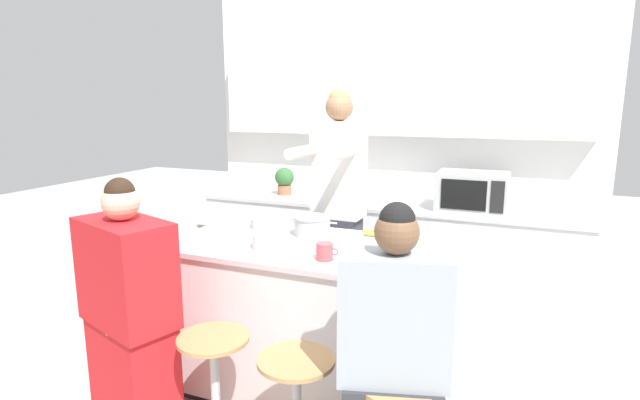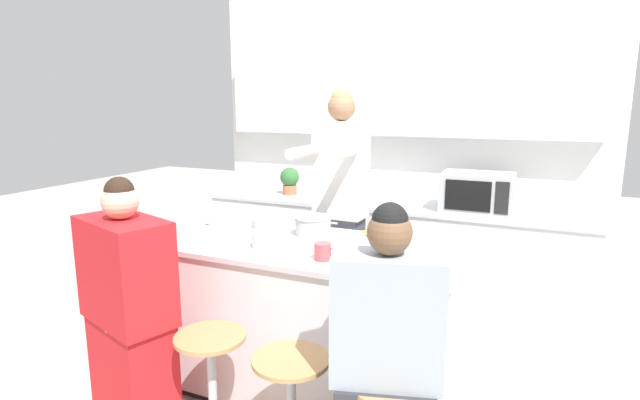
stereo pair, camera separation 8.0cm
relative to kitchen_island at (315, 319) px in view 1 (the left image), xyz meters
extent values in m
plane|color=#B2ADA3|center=(0.00, 0.00, -0.47)|extent=(16.00, 16.00, 0.00)
cube|color=silver|center=(0.00, 1.84, 0.88)|extent=(3.47, 0.06, 2.70)
cube|color=silver|center=(0.00, 1.73, 1.35)|extent=(3.19, 0.16, 0.75)
cube|color=silver|center=(0.00, 1.50, -0.04)|extent=(3.19, 0.59, 0.87)
cube|color=#BCBCC1|center=(0.00, 1.50, 0.41)|extent=(3.22, 0.62, 0.03)
cube|color=black|center=(0.00, 0.00, -0.44)|extent=(1.57, 0.72, 0.06)
cube|color=silver|center=(0.00, 0.00, 0.01)|extent=(1.65, 0.80, 0.84)
cube|color=#BCBCC1|center=(0.00, 0.00, 0.45)|extent=(1.69, 0.84, 0.03)
cylinder|color=#B7BABC|center=(-0.68, -0.70, -0.15)|extent=(0.04, 0.04, 0.61)
cylinder|color=tan|center=(-0.68, -0.70, 0.16)|extent=(0.34, 0.34, 0.02)
cylinder|color=#B7BABC|center=(-0.23, -0.71, -0.15)|extent=(0.04, 0.04, 0.61)
cylinder|color=tan|center=(-0.23, -0.71, 0.16)|extent=(0.34, 0.34, 0.02)
cylinder|color=tan|center=(0.23, -0.74, 0.16)|extent=(0.34, 0.34, 0.02)
cylinder|color=tan|center=(0.68, -0.74, 0.16)|extent=(0.34, 0.34, 0.02)
cube|color=#383842|center=(-0.09, 0.64, 0.01)|extent=(0.30, 0.23, 0.95)
cube|color=silver|center=(-0.09, 0.64, 0.81)|extent=(0.35, 0.23, 0.66)
cylinder|color=silver|center=(-0.23, 0.35, 0.96)|extent=(0.08, 0.36, 0.07)
cylinder|color=silver|center=(0.04, 0.34, 0.96)|extent=(0.08, 0.36, 0.07)
sphere|color=#936B4C|center=(-0.09, 0.64, 1.24)|extent=(0.19, 0.19, 0.19)
sphere|color=#A37F51|center=(-0.09, 0.64, 1.29)|extent=(0.15, 0.15, 0.15)
cube|color=red|center=(-0.71, -0.73, -0.15)|extent=(0.54, 0.41, 0.64)
cube|color=red|center=(-0.71, -0.73, 0.44)|extent=(0.59, 0.44, 0.53)
sphere|color=#DBB293|center=(-0.71, -0.73, 0.80)|extent=(0.23, 0.23, 0.18)
sphere|color=black|center=(-0.71, -0.73, 0.85)|extent=(0.18, 0.18, 0.14)
cube|color=#9EA8B2|center=(0.65, -0.73, 0.44)|extent=(0.48, 0.33, 0.52)
sphere|color=brown|center=(0.65, -0.73, 0.79)|extent=(0.22, 0.22, 0.17)
sphere|color=black|center=(0.65, -0.73, 0.83)|extent=(0.17, 0.17, 0.14)
cylinder|color=#B7BABC|center=(-0.09, 0.19, 0.52)|extent=(0.22, 0.22, 0.11)
cylinder|color=#B7BABC|center=(-0.09, 0.19, 0.58)|extent=(0.23, 0.23, 0.01)
cylinder|color=#B7BABC|center=(-0.23, 0.19, 0.55)|extent=(0.05, 0.01, 0.01)
cylinder|color=#B7BABC|center=(0.04, 0.19, 0.55)|extent=(0.05, 0.01, 0.01)
cylinder|color=silver|center=(-0.21, -0.14, 0.50)|extent=(0.20, 0.20, 0.08)
cylinder|color=#B7BABC|center=(-0.45, 0.25, 0.49)|extent=(0.20, 0.20, 0.06)
cylinder|color=#DB4C51|center=(0.15, -0.23, 0.51)|extent=(0.09, 0.09, 0.09)
torus|color=#DB4C51|center=(0.21, -0.23, 0.51)|extent=(0.04, 0.01, 0.04)
ellipsoid|color=yellow|center=(0.25, 0.29, 0.48)|extent=(0.11, 0.04, 0.05)
ellipsoid|color=yellow|center=(0.22, 0.32, 0.48)|extent=(0.08, 0.10, 0.05)
ellipsoid|color=yellow|center=(0.28, 0.32, 0.48)|extent=(0.09, 0.09, 0.05)
cube|color=#B2B5B7|center=(0.73, 1.47, 0.58)|extent=(0.54, 0.36, 0.30)
cube|color=black|center=(0.68, 1.28, 0.58)|extent=(0.33, 0.01, 0.23)
cube|color=black|center=(0.92, 1.28, 0.58)|extent=(0.10, 0.01, 0.24)
cylinder|color=#A86042|center=(-0.94, 1.50, 0.47)|extent=(0.13, 0.13, 0.09)
sphere|color=#336633|center=(-0.94, 1.50, 0.59)|extent=(0.18, 0.18, 0.18)
camera|label=1|loc=(1.08, -2.55, 1.28)|focal=28.00mm
camera|label=2|loc=(1.16, -2.51, 1.28)|focal=28.00mm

